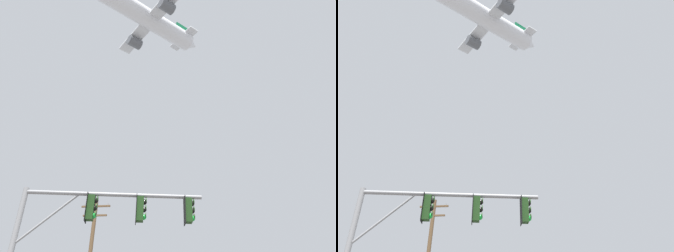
# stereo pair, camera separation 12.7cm
# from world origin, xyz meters

# --- Properties ---
(signal_pole_near) EXTENTS (6.53, 1.37, 5.76)m
(signal_pole_near) POSITION_xyz_m (-2.90, 7.76, 4.50)
(signal_pole_near) COLOR gray
(signal_pole_near) RESTS_ON ground
(airplane) EXTENTS (19.93, 18.58, 6.62)m
(airplane) POSITION_xyz_m (-6.63, 35.83, 50.44)
(airplane) COLOR white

